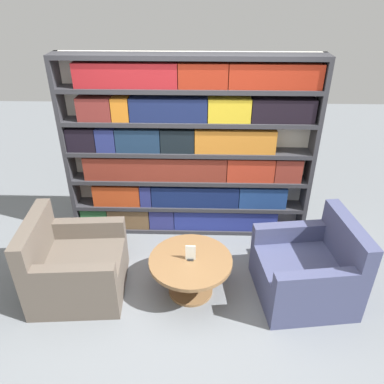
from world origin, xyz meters
The scene contains 6 objects.
ground_plane centered at (0.00, 0.00, 0.00)m, with size 14.00×14.00×0.00m, color slate.
bookshelf centered at (-0.01, 1.40, 1.08)m, with size 2.90×0.30×2.19m.
armchair_left centered at (-1.13, 0.25, 0.29)m, with size 0.95×0.93×0.86m.
armchair_right centered at (1.24, 0.26, 0.29)m, with size 1.00×0.98×0.86m.
coffee_table centered at (0.05, 0.25, 0.31)m, with size 0.84×0.84×0.43m.
table_sign centered at (0.05, 0.25, 0.50)m, with size 0.10×0.06×0.17m.
Camera 1 is at (0.15, -2.63, 2.87)m, focal length 35.00 mm.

